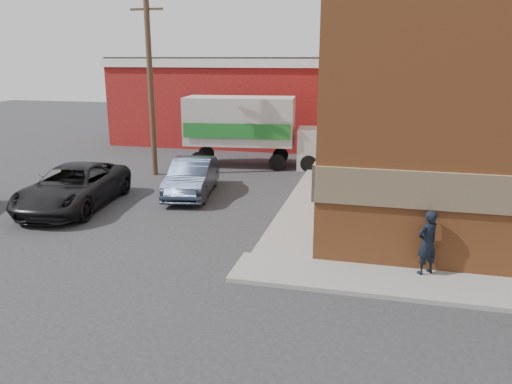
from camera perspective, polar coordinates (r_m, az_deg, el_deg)
The scene contains 8 objects.
ground at distance 14.54m, azimuth 0.55°, elevation -7.51°, with size 90.00×90.00×0.00m, color #28282B.
sidewalk_west at distance 22.88m, azimuth 7.26°, elevation 1.02°, with size 1.80×18.00×0.12m, color gray.
warehouse at distance 34.39m, azimuth -1.46°, elevation 10.52°, with size 16.30×8.30×5.60m.
utility_pole at distance 24.48m, azimuth -12.02°, elevation 12.85°, with size 2.00×0.26×9.00m.
man at distance 13.68m, azimuth 18.97°, elevation -5.47°, with size 0.63×0.41×1.72m, color black.
sedan at distance 20.99m, azimuth -7.31°, elevation 1.70°, with size 1.61×4.61×1.52m, color #334055.
suv_a at distance 20.30m, azimuth -20.15°, elevation 0.56°, with size 2.68×5.81×1.61m, color black.
box_truck at distance 26.19m, azimuth -0.31°, elevation 7.45°, with size 7.51×2.95×3.61m.
Camera 1 is at (3.10, -13.05, 5.61)m, focal length 35.00 mm.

